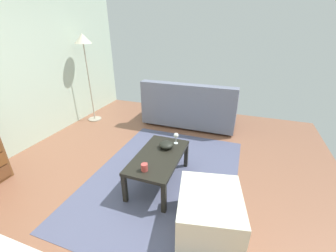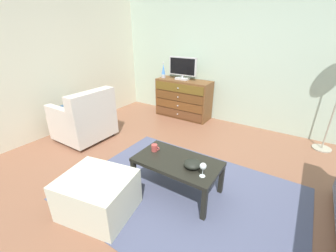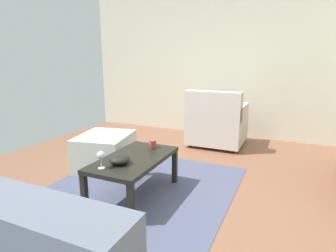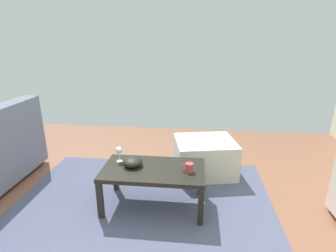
{
  "view_description": "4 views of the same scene",
  "coord_description": "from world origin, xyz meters",
  "px_view_note": "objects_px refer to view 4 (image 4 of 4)",
  "views": [
    {
      "loc": [
        -2.04,
        -1.05,
        1.89
      ],
      "look_at": [
        0.23,
        -0.24,
        0.77
      ],
      "focal_mm": 23.08,
      "sensor_mm": 36.0,
      "label": 1
    },
    {
      "loc": [
        1.14,
        -1.98,
        1.78
      ],
      "look_at": [
        -0.19,
        0.06,
        0.69
      ],
      "focal_mm": 23.08,
      "sensor_mm": 36.0,
      "label": 2
    },
    {
      "loc": [
        2.32,
        1.21,
        1.35
      ],
      "look_at": [
        -0.04,
        0.14,
        0.73
      ],
      "focal_mm": 29.96,
      "sensor_mm": 36.0,
      "label": 3
    },
    {
      "loc": [
        -0.3,
        2.09,
        1.61
      ],
      "look_at": [
        -0.06,
        -0.09,
        0.87
      ],
      "focal_mm": 28.42,
      "sensor_mm": 36.0,
      "label": 4
    }
  ],
  "objects_px": {
    "bowl_decorative": "(133,162)",
    "ottoman": "(205,157)",
    "coffee_table": "(153,173)",
    "mug": "(189,167)",
    "wine_glass": "(119,151)"
  },
  "relations": [
    {
      "from": "bowl_decorative",
      "to": "ottoman",
      "type": "height_order",
      "value": "bowl_decorative"
    },
    {
      "from": "coffee_table",
      "to": "mug",
      "type": "height_order",
      "value": "mug"
    },
    {
      "from": "mug",
      "to": "bowl_decorative",
      "type": "relative_size",
      "value": 0.6
    },
    {
      "from": "coffee_table",
      "to": "ottoman",
      "type": "height_order",
      "value": "ottoman"
    },
    {
      "from": "wine_glass",
      "to": "mug",
      "type": "xyz_separation_m",
      "value": [
        -0.71,
        0.14,
        -0.07
      ]
    },
    {
      "from": "ottoman",
      "to": "coffee_table",
      "type": "bearing_deg",
      "value": 55.29
    },
    {
      "from": "coffee_table",
      "to": "bowl_decorative",
      "type": "relative_size",
      "value": 5.13
    },
    {
      "from": "coffee_table",
      "to": "ottoman",
      "type": "xyz_separation_m",
      "value": [
        -0.51,
        -0.74,
        -0.15
      ]
    },
    {
      "from": "wine_glass",
      "to": "mug",
      "type": "relative_size",
      "value": 1.38
    },
    {
      "from": "bowl_decorative",
      "to": "ottoman",
      "type": "distance_m",
      "value": 1.04
    },
    {
      "from": "coffee_table",
      "to": "wine_glass",
      "type": "relative_size",
      "value": 6.23
    },
    {
      "from": "mug",
      "to": "bowl_decorative",
      "type": "bearing_deg",
      "value": -6.0
    },
    {
      "from": "ottoman",
      "to": "mug",
      "type": "bearing_deg",
      "value": 77.5
    },
    {
      "from": "bowl_decorative",
      "to": "ottoman",
      "type": "relative_size",
      "value": 0.27
    },
    {
      "from": "mug",
      "to": "ottoman",
      "type": "distance_m",
      "value": 0.83
    }
  ]
}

